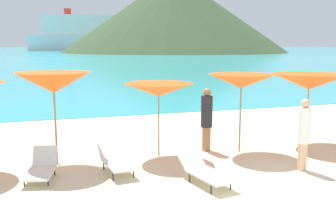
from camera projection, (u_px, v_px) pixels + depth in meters
name	position (u px, v px, depth m)	size (l,w,h in m)	color
ground_plane	(148.00, 121.00, 16.84)	(50.00, 100.00, 0.30)	beige
ocean_water	(47.00, 50.00, 223.83)	(650.00, 440.00, 0.02)	#2DADBC
headland_hill	(174.00, 13.00, 153.10)	(87.16, 87.16, 29.86)	#384C2D
umbrella_1	(54.00, 83.00, 9.98)	(2.08, 2.08, 2.39)	#9E7F59
umbrella_2	(159.00, 90.00, 10.72)	(2.00, 2.00, 2.04)	#9E7F59
umbrella_3	(241.00, 81.00, 11.16)	(1.97, 1.97, 2.25)	#9E7F59
umbrella_4	(309.00, 82.00, 12.00)	(2.35, 2.35, 2.20)	#9E7F59
lounge_chair_0	(41.00, 168.00, 9.15)	(0.86, 1.41, 0.65)	white
lounge_chair_1	(205.00, 172.00, 8.81)	(0.89, 1.66, 0.54)	white
lounge_chair_3	(116.00, 160.00, 9.63)	(0.73, 1.64, 0.57)	white
beachgoer_0	(304.00, 132.00, 9.65)	(0.30, 0.30, 1.78)	#DBAA84
beachgoer_3	(207.00, 118.00, 11.45)	(0.34, 0.34, 1.84)	#A3704C
cruise_ship	(81.00, 35.00, 199.63)	(52.40, 16.08, 20.64)	white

